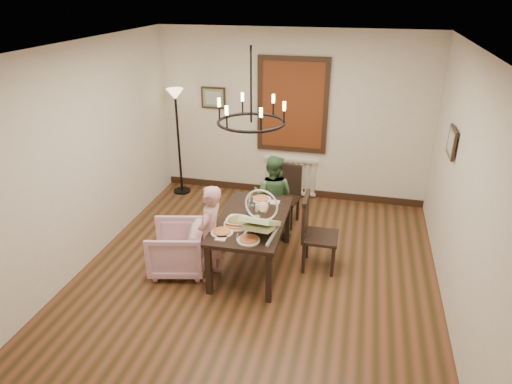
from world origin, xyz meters
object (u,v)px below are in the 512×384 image
at_px(chair_right, 321,233).
at_px(seated_man, 273,202).
at_px(baby_bouncer, 260,220).
at_px(floor_lamp, 179,144).
at_px(dining_table, 252,224).
at_px(elderly_woman, 211,241).
at_px(chair_far, 285,196).
at_px(armchair, 177,248).
at_px(drinking_glass, 249,209).

bearing_deg(chair_right, seated_man, 45.93).
bearing_deg(baby_bouncer, floor_lamp, 134.95).
distance_m(dining_table, baby_bouncer, 0.49).
height_order(chair_right, elderly_woman, elderly_woman).
bearing_deg(elderly_woman, baby_bouncer, 95.58).
height_order(dining_table, chair_right, chair_right).
height_order(chair_far, chair_right, chair_right).
relative_size(elderly_woman, baby_bouncer, 1.78).
xyz_separation_m(chair_right, baby_bouncer, (-0.67, -0.53, 0.39)).
xyz_separation_m(dining_table, baby_bouncer, (0.20, -0.36, 0.28)).
relative_size(armchair, seated_man, 0.69).
distance_m(elderly_woman, drinking_glass, 0.65).
xyz_separation_m(elderly_woman, floor_lamp, (-1.36, 2.37, 0.38)).
bearing_deg(floor_lamp, chair_right, -34.49).
distance_m(chair_far, armchair, 1.93).
bearing_deg(drinking_glass, baby_bouncer, -61.13).
relative_size(dining_table, chair_right, 1.49).
relative_size(seated_man, floor_lamp, 0.57).
distance_m(baby_bouncer, floor_lamp, 3.08).
relative_size(dining_table, baby_bouncer, 2.59).
bearing_deg(drinking_glass, chair_right, 3.87).
relative_size(chair_far, elderly_woman, 0.88).
relative_size(drinking_glass, floor_lamp, 0.07).
height_order(dining_table, seated_man, seated_man).
bearing_deg(armchair, chair_far, 132.23).
bearing_deg(dining_table, chair_far, 79.77).
bearing_deg(elderly_woman, seated_man, 162.40).
bearing_deg(floor_lamp, elderly_woman, -60.05).
distance_m(chair_far, seated_man, 0.38).
distance_m(seated_man, drinking_glass, 0.84).
height_order(armchair, baby_bouncer, baby_bouncer).
distance_m(chair_right, armchair, 1.84).
bearing_deg(dining_table, drinking_glass, 119.01).
relative_size(chair_far, armchair, 1.30).
bearing_deg(elderly_woman, floor_lamp, -145.61).
height_order(chair_far, seated_man, seated_man).
bearing_deg(elderly_woman, dining_table, 135.81).
xyz_separation_m(drinking_glass, floor_lamp, (-1.72, 1.88, 0.13)).
bearing_deg(dining_table, seated_man, 83.06).
height_order(seated_man, baby_bouncer, baby_bouncer).
relative_size(chair_right, drinking_glass, 8.01).
relative_size(chair_far, drinking_glass, 7.23).
bearing_deg(chair_far, drinking_glass, -94.46).
bearing_deg(baby_bouncer, armchair, -177.52).
height_order(chair_far, floor_lamp, floor_lamp).
bearing_deg(chair_right, armchair, 104.67).
height_order(dining_table, elderly_woman, elderly_woman).
height_order(elderly_woman, drinking_glass, elderly_woman).
bearing_deg(drinking_glass, seated_man, 78.78).
bearing_deg(dining_table, armchair, -161.88).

